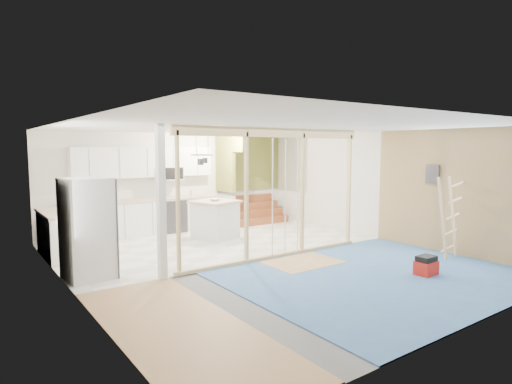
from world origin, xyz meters
TOP-DOWN VIEW (x-y plane):
  - room at (0.00, 0.00)m, footprint 7.01×8.01m
  - floor_overlays at (0.07, 0.06)m, footprint 7.00×8.00m
  - stud_frame at (-0.27, -0.00)m, footprint 4.66×0.14m
  - base_cabinets at (-1.61, 3.36)m, footprint 4.45×2.24m
  - upper_cabinets at (-0.84, 3.82)m, footprint 3.60×0.41m
  - green_partition at (2.04, 3.66)m, footprint 2.25×1.51m
  - pot_rack at (-0.31, 1.89)m, footprint 0.52×0.52m
  - sheathing_panel at (3.48, -2.00)m, footprint 0.02×4.00m
  - electrical_panel at (3.43, -1.40)m, footprint 0.04×0.30m
  - ceiling_light at (1.40, 3.00)m, footprint 0.32×0.32m
  - fridge at (-3.09, 0.74)m, footprint 0.81×0.78m
  - island at (0.25, 2.30)m, footprint 1.21×1.21m
  - bowl at (0.23, 2.27)m, footprint 0.29×0.29m
  - soap_bottle_a at (-2.50, 3.78)m, footprint 0.14×0.14m
  - soap_bottle_b at (0.40, 3.79)m, footprint 0.09×0.09m
  - toolbox at (1.70, -2.44)m, footprint 0.37×0.28m
  - ladder at (3.00, -2.07)m, footprint 0.89×0.06m

SIDE VIEW (x-z plane):
  - floor_overlays at x=0.07m, z-range 0.00..0.02m
  - toolbox at x=1.70m, z-range -0.01..0.34m
  - island at x=0.25m, z-range 0.00..0.94m
  - base_cabinets at x=-1.61m, z-range 0.00..0.93m
  - ladder at x=3.00m, z-range 0.02..1.66m
  - fridge at x=-3.09m, z-range 0.00..1.71m
  - green_partition at x=2.04m, z-range -0.36..2.24m
  - bowl at x=0.23m, z-range 0.94..1.00m
  - soap_bottle_b at x=0.40m, z-range 0.93..1.12m
  - soap_bottle_a at x=-2.50m, z-range 0.93..1.22m
  - sheathing_panel at x=3.48m, z-range 0.00..2.60m
  - room at x=0.00m, z-range 0.00..2.61m
  - stud_frame at x=-0.27m, z-range 0.31..2.91m
  - electrical_panel at x=3.43m, z-range 1.45..1.85m
  - upper_cabinets at x=-0.84m, z-range 1.39..2.25m
  - pot_rack at x=-0.31m, z-range 1.64..2.36m
  - ceiling_light at x=1.40m, z-range 2.50..2.58m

